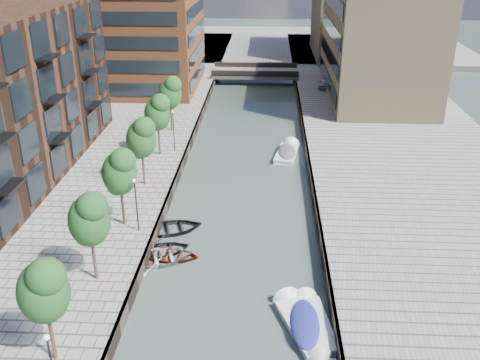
# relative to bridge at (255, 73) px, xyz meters

# --- Properties ---
(water) EXTENTS (300.00, 300.00, 0.00)m
(water) POSITION_rel_bridge_xyz_m (0.00, -32.00, -1.39)
(water) COLOR #38473F
(water) RESTS_ON ground
(quay_right) EXTENTS (20.00, 140.00, 1.00)m
(quay_right) POSITION_rel_bridge_xyz_m (16.00, -32.00, -0.89)
(quay_right) COLOR gray
(quay_right) RESTS_ON ground
(quay_wall_left) EXTENTS (0.25, 140.00, 1.00)m
(quay_wall_left) POSITION_rel_bridge_xyz_m (-6.10, -32.00, -0.89)
(quay_wall_left) COLOR #332823
(quay_wall_left) RESTS_ON ground
(quay_wall_right) EXTENTS (0.25, 140.00, 1.00)m
(quay_wall_right) POSITION_rel_bridge_xyz_m (6.10, -32.00, -0.89)
(quay_wall_right) COLOR #332823
(quay_wall_right) RESTS_ON ground
(far_closure) EXTENTS (80.00, 40.00, 1.00)m
(far_closure) POSITION_rel_bridge_xyz_m (0.00, 28.00, -0.89)
(far_closure) COLOR gray
(far_closure) RESTS_ON ground
(tan_block_near) EXTENTS (12.00, 25.00, 14.00)m
(tan_block_near) POSITION_rel_bridge_xyz_m (16.00, -10.00, 6.61)
(tan_block_near) COLOR #99855E
(tan_block_near) RESTS_ON quay_right
(tan_block_far) EXTENTS (12.00, 20.00, 16.00)m
(tan_block_far) POSITION_rel_bridge_xyz_m (16.00, 16.00, 7.61)
(tan_block_far) COLOR #99855E
(tan_block_far) RESTS_ON quay_right
(bridge) EXTENTS (13.00, 6.00, 1.30)m
(bridge) POSITION_rel_bridge_xyz_m (0.00, 0.00, 0.00)
(bridge) COLOR gray
(bridge) RESTS_ON ground
(tree_1) EXTENTS (2.50, 2.50, 5.95)m
(tree_1) POSITION_rel_bridge_xyz_m (-8.50, -61.00, 3.92)
(tree_1) COLOR #382619
(tree_1) RESTS_ON quay_left
(tree_2) EXTENTS (2.50, 2.50, 5.95)m
(tree_2) POSITION_rel_bridge_xyz_m (-8.50, -54.00, 3.92)
(tree_2) COLOR #382619
(tree_2) RESTS_ON quay_left
(tree_3) EXTENTS (2.50, 2.50, 5.95)m
(tree_3) POSITION_rel_bridge_xyz_m (-8.50, -47.00, 3.92)
(tree_3) COLOR #382619
(tree_3) RESTS_ON quay_left
(tree_4) EXTENTS (2.50, 2.50, 5.95)m
(tree_4) POSITION_rel_bridge_xyz_m (-8.50, -40.00, 3.92)
(tree_4) COLOR #382619
(tree_4) RESTS_ON quay_left
(tree_5) EXTENTS (2.50, 2.50, 5.95)m
(tree_5) POSITION_rel_bridge_xyz_m (-8.50, -33.00, 3.92)
(tree_5) COLOR #382619
(tree_5) RESTS_ON quay_left
(tree_6) EXTENTS (2.50, 2.50, 5.95)m
(tree_6) POSITION_rel_bridge_xyz_m (-8.50, -26.00, 3.92)
(tree_6) COLOR #382619
(tree_6) RESTS_ON quay_left
(lamp_1) EXTENTS (0.24, 0.24, 4.12)m
(lamp_1) POSITION_rel_bridge_xyz_m (-7.20, -48.00, 2.12)
(lamp_1) COLOR black
(lamp_1) RESTS_ON quay_left
(lamp_2) EXTENTS (0.24, 0.24, 4.12)m
(lamp_2) POSITION_rel_bridge_xyz_m (-7.20, -32.00, 2.12)
(lamp_2) COLOR black
(lamp_2) RESTS_ON quay_left
(sloop_1) EXTENTS (4.87, 4.26, 0.84)m
(sloop_1) POSITION_rel_bridge_xyz_m (-5.27, -49.34, -1.39)
(sloop_1) COLOR black
(sloop_1) RESTS_ON ground
(sloop_2) EXTENTS (4.30, 3.27, 0.83)m
(sloop_2) POSITION_rel_bridge_xyz_m (-4.56, -49.94, -1.39)
(sloop_2) COLOR maroon
(sloop_2) RESTS_ON ground
(sloop_3) EXTENTS (5.75, 4.93, 1.00)m
(sloop_3) POSITION_rel_bridge_xyz_m (-5.23, -50.43, -1.39)
(sloop_3) COLOR #B9B9B7
(sloop_3) RESTS_ON ground
(sloop_4) EXTENTS (5.62, 4.76, 0.99)m
(sloop_4) POSITION_rel_bridge_xyz_m (-5.12, -46.27, -1.39)
(sloop_4) COLOR black
(sloop_4) RESTS_ON ground
(motorboat_2) EXTENTS (2.34, 4.84, 1.55)m
(motorboat_2) POSITION_rel_bridge_xyz_m (4.85, -55.94, -1.30)
(motorboat_2) COLOR white
(motorboat_2) RESTS_ON ground
(motorboat_3) EXTENTS (3.55, 5.65, 1.78)m
(motorboat_3) POSITION_rel_bridge_xyz_m (4.21, -56.56, -1.17)
(motorboat_3) COLOR white
(motorboat_3) RESTS_ON ground
(motorboat_4) EXTENTS (2.87, 5.83, 1.86)m
(motorboat_4) POSITION_rel_bridge_xyz_m (4.15, -29.97, -1.16)
(motorboat_4) COLOR white
(motorboat_4) RESTS_ON ground
(car) EXTENTS (2.51, 4.32, 1.38)m
(car) POSITION_rel_bridge_xyz_m (10.02, -6.87, 0.30)
(car) COLOR gray
(car) RESTS_ON quay_right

